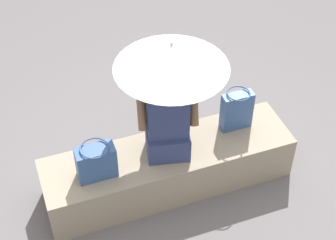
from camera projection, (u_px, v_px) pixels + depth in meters
ground_plane at (168, 183)px, 4.72m from camera, size 14.00×14.00×0.00m
stone_bench at (168, 168)px, 4.57m from camera, size 2.11×0.55×0.41m
person_seated at (168, 117)px, 4.16m from camera, size 0.50×0.35×0.90m
parasol at (171, 57)px, 3.88m from camera, size 0.87×0.87×1.03m
handbag_black at (237, 110)px, 4.53m from camera, size 0.27×0.20×0.37m
tote_bag_canvas at (96, 162)px, 4.14m from camera, size 0.31×0.23×0.31m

